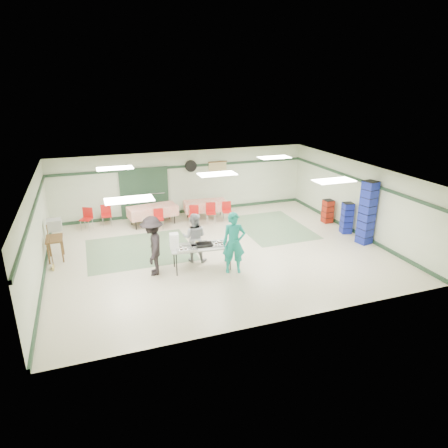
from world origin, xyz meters
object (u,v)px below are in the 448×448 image
object	(u,v)px
chair_loose_a	(106,213)
crate_stack_blue_a	(347,218)
serving_table	(202,247)
volunteer_grey	(194,237)
volunteer_dark	(153,246)
broom	(50,246)
chair_a	(211,211)
crate_stack_blue_b	(367,213)
printer_table	(54,241)
office_printer	(54,225)
crate_stack_red	(328,211)
chair_c	(227,209)
chair_loose_b	(87,216)
dining_table_b	(153,211)
chair_b	(194,213)
dining_table_a	(205,205)
chair_d	(159,217)
volunteer_teal	(234,243)

from	to	relation	value
chair_loose_a	crate_stack_blue_a	distance (m)	9.36
serving_table	chair_loose_a	world-z (taller)	chair_loose_a
volunteer_grey	chair_loose_a	xyz separation A→B (m)	(-2.43, 4.37, -0.29)
volunteer_dark	broom	distance (m)	3.20
volunteer_grey	chair_a	distance (m)	3.69
crate_stack_blue_a	crate_stack_blue_b	xyz separation A→B (m)	(0.00, -1.08, 0.54)
crate_stack_blue_b	printer_table	xyz separation A→B (m)	(-10.30, 2.19, -0.51)
volunteer_dark	office_printer	distance (m)	3.99
volunteer_dark	chair_loose_a	xyz separation A→B (m)	(-1.03, 4.85, -0.39)
crate_stack_red	printer_table	size ratio (longest dim) A/B	1.20
chair_c	office_printer	xyz separation A→B (m)	(-6.50, -0.96, 0.44)
serving_table	chair_loose_b	world-z (taller)	chair_loose_b
dining_table_b	broom	distance (m)	4.71
volunteer_grey	chair_b	bearing A→B (deg)	-79.81
dining_table_a	crate_stack_blue_b	size ratio (longest dim) A/B	0.79
chair_loose_a	crate_stack_red	xyz separation A→B (m)	(8.52, -2.62, -0.04)
office_printer	serving_table	bearing A→B (deg)	-36.05
volunteer_grey	dining_table_a	bearing A→B (deg)	-86.46
chair_loose_a	broom	size ratio (longest dim) A/B	0.58
chair_c	chair_a	bearing A→B (deg)	-169.14
volunteer_grey	crate_stack_blue_a	bearing A→B (deg)	-150.39
dining_table_a	crate_stack_red	bearing A→B (deg)	-20.21
volunteer_grey	broom	size ratio (longest dim) A/B	1.10
dining_table_b	chair_loose_a	xyz separation A→B (m)	(-1.77, 0.48, -0.05)
chair_c	printer_table	xyz separation A→B (m)	(-6.50, -1.71, 0.13)
serving_table	crate_stack_red	distance (m)	6.48
dining_table_a	chair_d	bearing A→B (deg)	-159.55
dining_table_a	printer_table	size ratio (longest dim) A/B	2.25
volunteer_teal	chair_b	xyz separation A→B (m)	(-0.02, 4.46, -0.46)
crate_stack_red	dining_table_b	bearing A→B (deg)	162.41
crate_stack_red	broom	distance (m)	10.42
chair_loose_b	crate_stack_blue_a	world-z (taller)	crate_stack_blue_a
chair_c	broom	size ratio (longest dim) A/B	0.55
chair_b	printer_table	size ratio (longest dim) A/B	1.00
serving_table	chair_a	xyz separation A→B (m)	(1.54, 3.94, -0.21)
volunteer_teal	dining_table_b	bearing A→B (deg)	121.61
serving_table	chair_a	world-z (taller)	chair_a
crate_stack_blue_b	chair_loose_b	bearing A→B (deg)	152.80
crate_stack_blue_a	printer_table	bearing A→B (deg)	173.80
broom	crate_stack_blue_a	bearing A→B (deg)	-1.33
chair_b	chair_d	bearing A→B (deg)	-156.00
volunteer_teal	office_printer	size ratio (longest dim) A/B	3.98
chair_b	chair_a	bearing A→B (deg)	24.91
chair_b	broom	bearing A→B (deg)	-130.70
volunteer_grey	crate_stack_blue_b	world-z (taller)	crate_stack_blue_b
crate_stack_blue_b	office_printer	bearing A→B (deg)	164.04
crate_stack_blue_a	dining_table_a	bearing A→B (deg)	143.16
volunteer_dark	crate_stack_blue_b	bearing A→B (deg)	100.29
volunteer_teal	dining_table_a	distance (m)	5.09
dining_table_b	broom	size ratio (longest dim) A/B	1.38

